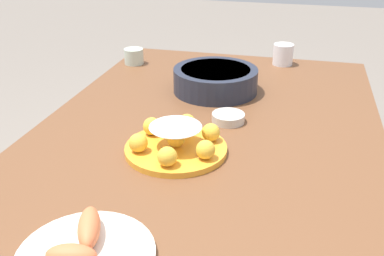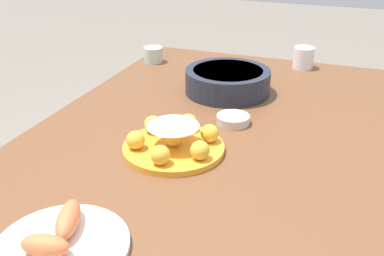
{
  "view_description": "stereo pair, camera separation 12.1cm",
  "coord_description": "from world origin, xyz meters",
  "px_view_note": "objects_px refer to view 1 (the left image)",
  "views": [
    {
      "loc": [
        -1.13,
        -0.24,
        1.29
      ],
      "look_at": [
        -0.07,
        0.03,
        0.76
      ],
      "focal_mm": 42.0,
      "sensor_mm": 36.0,
      "label": 1
    },
    {
      "loc": [
        -1.09,
        -0.35,
        1.29
      ],
      "look_at": [
        -0.07,
        0.03,
        0.76
      ],
      "focal_mm": 42.0,
      "sensor_mm": 36.0,
      "label": 2
    }
  ],
  "objects_px": {
    "serving_bowl": "(215,79)",
    "cup_near": "(283,54)",
    "sauce_bowl": "(228,117)",
    "cup_far": "(134,56)",
    "cake_plate": "(176,142)",
    "seafood_platter": "(85,251)",
    "dining_table": "(206,155)"
  },
  "relations": [
    {
      "from": "serving_bowl",
      "to": "cup_near",
      "type": "xyz_separation_m",
      "value": [
        0.36,
        -0.21,
        -0.0
      ]
    },
    {
      "from": "dining_table",
      "to": "serving_bowl",
      "type": "relative_size",
      "value": 5.28
    },
    {
      "from": "dining_table",
      "to": "sauce_bowl",
      "type": "xyz_separation_m",
      "value": [
        0.08,
        -0.05,
        0.09
      ]
    },
    {
      "from": "sauce_bowl",
      "to": "seafood_platter",
      "type": "bearing_deg",
      "value": 166.61
    },
    {
      "from": "serving_bowl",
      "to": "seafood_platter",
      "type": "xyz_separation_m",
      "value": [
        -0.88,
        0.07,
        -0.03
      ]
    },
    {
      "from": "serving_bowl",
      "to": "cup_near",
      "type": "bearing_deg",
      "value": -29.74
    },
    {
      "from": "sauce_bowl",
      "to": "cup_far",
      "type": "height_order",
      "value": "cup_far"
    },
    {
      "from": "cake_plate",
      "to": "cup_near",
      "type": "xyz_separation_m",
      "value": [
        0.82,
        -0.22,
        0.01
      ]
    },
    {
      "from": "seafood_platter",
      "to": "cup_far",
      "type": "height_order",
      "value": "cup_far"
    },
    {
      "from": "cup_far",
      "to": "serving_bowl",
      "type": "bearing_deg",
      "value": -120.37
    },
    {
      "from": "sauce_bowl",
      "to": "cup_near",
      "type": "height_order",
      "value": "cup_near"
    },
    {
      "from": "serving_bowl",
      "to": "seafood_platter",
      "type": "height_order",
      "value": "serving_bowl"
    },
    {
      "from": "dining_table",
      "to": "seafood_platter",
      "type": "distance_m",
      "value": 0.58
    },
    {
      "from": "dining_table",
      "to": "seafood_platter",
      "type": "xyz_separation_m",
      "value": [
        -0.56,
        0.1,
        0.09
      ]
    },
    {
      "from": "serving_bowl",
      "to": "cup_near",
      "type": "relative_size",
      "value": 3.46
    },
    {
      "from": "cup_far",
      "to": "cup_near",
      "type": "bearing_deg",
      "value": -76.89
    },
    {
      "from": "dining_table",
      "to": "seafood_platter",
      "type": "relative_size",
      "value": 6.06
    },
    {
      "from": "sauce_bowl",
      "to": "cup_near",
      "type": "relative_size",
      "value": 1.17
    },
    {
      "from": "dining_table",
      "to": "cup_far",
      "type": "bearing_deg",
      "value": 37.99
    },
    {
      "from": "serving_bowl",
      "to": "cup_far",
      "type": "bearing_deg",
      "value": 59.63
    },
    {
      "from": "dining_table",
      "to": "sauce_bowl",
      "type": "relative_size",
      "value": 15.67
    },
    {
      "from": "cake_plate",
      "to": "cup_near",
      "type": "bearing_deg",
      "value": -15.14
    },
    {
      "from": "dining_table",
      "to": "serving_bowl",
      "type": "height_order",
      "value": "serving_bowl"
    },
    {
      "from": "cake_plate",
      "to": "cup_near",
      "type": "height_order",
      "value": "cup_near"
    },
    {
      "from": "serving_bowl",
      "to": "sauce_bowl",
      "type": "height_order",
      "value": "serving_bowl"
    },
    {
      "from": "sauce_bowl",
      "to": "cup_far",
      "type": "xyz_separation_m",
      "value": [
        0.46,
        0.47,
        0.02
      ]
    },
    {
      "from": "serving_bowl",
      "to": "sauce_bowl",
      "type": "xyz_separation_m",
      "value": [
        -0.24,
        -0.09,
        -0.03
      ]
    },
    {
      "from": "cup_near",
      "to": "cake_plate",
      "type": "bearing_deg",
      "value": 164.86
    },
    {
      "from": "seafood_platter",
      "to": "cup_far",
      "type": "bearing_deg",
      "value": 16.17
    },
    {
      "from": "serving_bowl",
      "to": "cup_far",
      "type": "height_order",
      "value": "serving_bowl"
    },
    {
      "from": "dining_table",
      "to": "cup_near",
      "type": "bearing_deg",
      "value": -13.95
    },
    {
      "from": "serving_bowl",
      "to": "sauce_bowl",
      "type": "distance_m",
      "value": 0.26
    }
  ]
}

